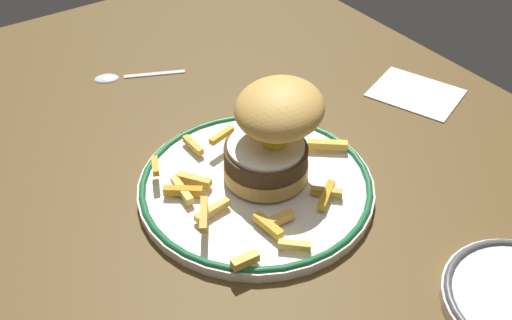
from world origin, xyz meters
TOP-DOWN VIEW (x-y plane):
  - ground_plane at (0.00, 0.00)cm, footprint 112.96×85.84cm
  - dinner_plate at (1.33, 1.50)cm, footprint 27.00×27.00cm
  - burger at (1.01, 3.98)cm, footprint 12.85×13.22cm
  - fries_pile at (1.72, -0.33)cm, footprint 23.16×22.89cm
  - spoon at (-30.57, -1.37)cm, footprint 7.01×12.82cm
  - napkin at (-2.62, 31.71)cm, footprint 14.36×13.01cm

SIDE VIEW (x-z plane):
  - ground_plane at x=0.00cm, z-range -4.00..0.00cm
  - napkin at x=-2.62cm, z-range 0.00..0.40cm
  - spoon at x=-30.57cm, z-range -0.09..0.81cm
  - dinner_plate at x=1.33cm, z-range 0.04..1.64cm
  - fries_pile at x=1.72cm, z-range 1.07..3.38cm
  - burger at x=1.01cm, z-range 1.35..12.81cm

